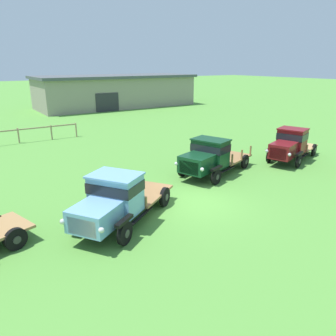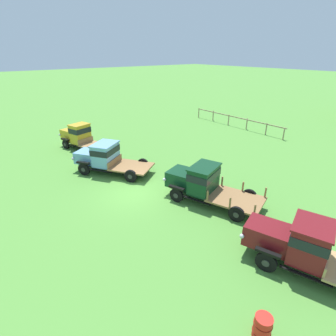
# 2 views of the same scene
# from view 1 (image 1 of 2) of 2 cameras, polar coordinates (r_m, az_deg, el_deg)

# --- Properties ---
(ground_plane) EXTENTS (240.00, 240.00, 0.00)m
(ground_plane) POSITION_cam_1_polar(r_m,az_deg,el_deg) (15.28, 5.06, -6.01)
(ground_plane) COLOR #518E38
(farm_shed) EXTENTS (22.67, 9.10, 4.48)m
(farm_shed) POSITION_cam_1_polar(r_m,az_deg,el_deg) (49.55, -8.97, 13.13)
(farm_shed) COLOR gray
(farm_shed) RESTS_ON ground
(paddock_fence) EXTENTS (12.07, 0.58, 1.22)m
(paddock_fence) POSITION_cam_1_polar(r_m,az_deg,el_deg) (28.59, -27.17, 5.16)
(paddock_fence) COLOR #997F60
(paddock_fence) RESTS_ON ground
(vintage_truck_second_in_line) EXTENTS (5.70, 4.68, 2.12)m
(vintage_truck_second_in_line) POSITION_cam_1_polar(r_m,az_deg,el_deg) (12.88, -9.29, -5.44)
(vintage_truck_second_in_line) COLOR black
(vintage_truck_second_in_line) RESTS_ON ground
(vintage_truck_midrow_center) EXTENTS (5.94, 3.74, 2.11)m
(vintage_truck_midrow_center) POSITION_cam_1_polar(r_m,az_deg,el_deg) (18.60, 7.12, 1.97)
(vintage_truck_midrow_center) COLOR black
(vintage_truck_midrow_center) RESTS_ON ground
(vintage_truck_far_side) EXTENTS (5.66, 3.32, 2.15)m
(vintage_truck_far_side) POSITION_cam_1_polar(r_m,az_deg,el_deg) (22.58, 20.49, 3.86)
(vintage_truck_far_side) COLOR black
(vintage_truck_far_side) RESTS_ON ground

